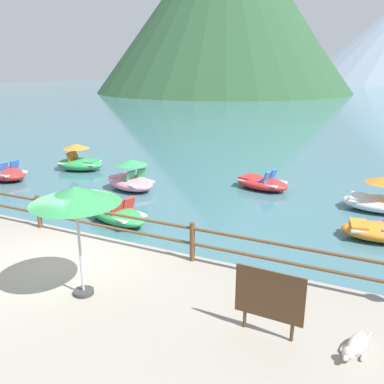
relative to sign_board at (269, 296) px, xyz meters
name	(u,v)px	position (x,y,z in m)	size (l,w,h in m)	color
ground_plane	(326,113)	(-4.71, 40.37, -1.13)	(200.00, 200.00, 0.00)	#3D6B75
dock_railing	(108,221)	(-4.71, 1.92, -0.15)	(23.92, 0.12, 0.95)	brown
sign_board	(269,296)	(0.00, 0.00, 0.00)	(1.18, 0.09, 1.19)	silver
beach_umbrella	(75,196)	(-3.66, -0.34, 1.32)	(1.70, 1.70, 2.24)	#B2B2B7
dog_resting	(356,345)	(1.39, 0.15, -0.61)	(0.47, 1.04, 0.26)	beige
pedal_boat_0	(262,183)	(-2.89, 9.62, -0.87)	(2.51, 1.74, 0.83)	red
pedal_boat_1	(79,161)	(-11.64, 8.91, -0.70)	(2.52, 1.79, 1.27)	green
pedal_boat_2	(380,231)	(1.60, 6.13, -0.86)	(2.28, 1.47, 0.84)	orange
pedal_boat_3	(378,199)	(1.45, 8.77, -0.72)	(2.31, 1.31, 1.23)	white
pedal_boat_4	(116,214)	(-6.04, 4.05, -0.85)	(2.75, 1.87, 0.85)	green
pedal_boat_5	(131,179)	(-7.63, 7.27, -0.70)	(2.53, 1.97, 1.25)	pink
pedal_boat_6	(5,173)	(-13.40, 6.12, -0.83)	(2.33, 1.59, 0.88)	red
cliff_headland	(234,10)	(-27.74, 73.50, 13.93)	(49.51, 49.51, 32.08)	#284C2D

